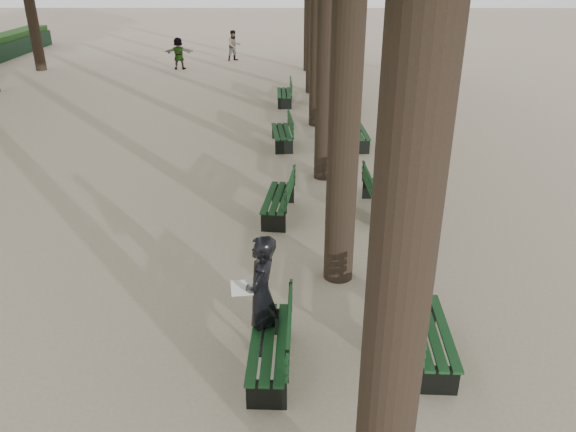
{
  "coord_description": "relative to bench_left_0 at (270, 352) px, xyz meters",
  "views": [
    {
      "loc": [
        0.66,
        -5.73,
        5.26
      ],
      "look_at": [
        0.6,
        3.0,
        1.2
      ],
      "focal_mm": 35.0,
      "sensor_mm": 36.0,
      "label": 1
    }
  ],
  "objects": [
    {
      "name": "ground",
      "position": [
        -0.37,
        -0.51,
        -0.27
      ],
      "size": [
        120.0,
        120.0,
        0.0
      ],
      "primitive_type": "plane",
      "color": "tan",
      "rests_on": "ground"
    },
    {
      "name": "bench_left_0",
      "position": [
        0.0,
        0.0,
        0.0
      ],
      "size": [
        0.62,
        1.81,
        0.92
      ],
      "color": "black",
      "rests_on": "ground"
    },
    {
      "name": "bench_left_1",
      "position": [
        -0.0,
        5.05,
        0.0
      ],
      "size": [
        0.77,
        1.85,
        0.92
      ],
      "color": "black",
      "rests_on": "ground"
    },
    {
      "name": "bench_left_2",
      "position": [
        -0.0,
        10.13,
        0.0
      ],
      "size": [
        0.73,
        1.84,
        0.92
      ],
      "color": "black",
      "rests_on": "ground"
    },
    {
      "name": "bench_left_3",
      "position": [
        -0.0,
        15.4,
        0.0
      ],
      "size": [
        0.63,
        1.82,
        0.92
      ],
      "color": "black",
      "rests_on": "ground"
    },
    {
      "name": "bench_right_0",
      "position": [
        2.27,
        0.28,
        0.0
      ],
      "size": [
        0.65,
        1.82,
        0.92
      ],
      "color": "black",
      "rests_on": "ground"
    },
    {
      "name": "bench_right_1",
      "position": [
        2.27,
        5.31,
        0.0
      ],
      "size": [
        0.63,
        1.82,
        0.92
      ],
      "color": "black",
      "rests_on": "ground"
    },
    {
      "name": "bench_right_2",
      "position": [
        2.27,
        10.16,
        0.0
      ],
      "size": [
        0.66,
        1.83,
        0.92
      ],
      "color": "black",
      "rests_on": "ground"
    },
    {
      "name": "bench_right_3",
      "position": [
        2.27,
        14.51,
        0.0
      ],
      "size": [
        0.8,
        1.86,
        0.92
      ],
      "color": "black",
      "rests_on": "ground"
    },
    {
      "name": "man_with_map",
      "position": [
        -0.13,
        0.43,
        0.65
      ],
      "size": [
        0.7,
        0.8,
        1.85
      ],
      "color": "black",
      "rests_on": "ground"
    },
    {
      "name": "pedestrian_a",
      "position": [
        -2.86,
        25.35,
        0.53
      ],
      "size": [
        0.83,
        0.68,
        1.6
      ],
      "primitive_type": "imported",
      "rotation": [
        0.0,
        0.0,
        0.55
      ],
      "color": "#262628",
      "rests_on": "ground"
    },
    {
      "name": "pedestrian_e",
      "position": [
        -5.41,
        22.78,
        0.51
      ],
      "size": [
        1.46,
        0.37,
        1.57
      ],
      "primitive_type": "imported",
      "rotation": [
        0.0,
        0.0,
        3.18
      ],
      "color": "#262628",
      "rests_on": "ground"
    },
    {
      "name": "pedestrian_c",
      "position": [
        7.18,
        20.17,
        0.69
      ],
      "size": [
        0.91,
        1.17,
        1.93
      ],
      "primitive_type": "imported",
      "rotation": [
        0.0,
        0.0,
        5.26
      ],
      "color": "#262628",
      "rests_on": "ground"
    }
  ]
}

